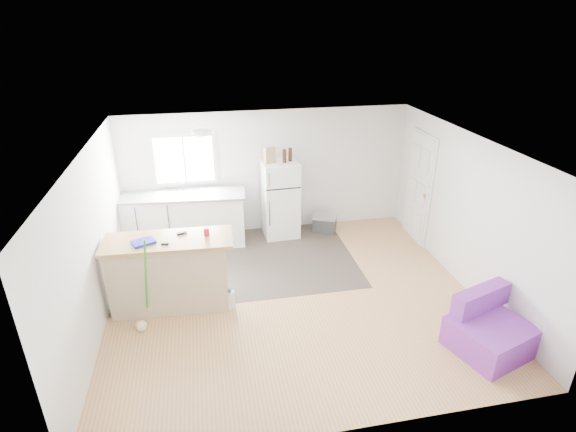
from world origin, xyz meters
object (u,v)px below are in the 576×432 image
at_px(kitchen_cabinets, 185,218).
at_px(cardboard_box, 270,155).
at_px(bottle_left, 284,156).
at_px(blue_tray, 143,242).
at_px(bottle_right, 290,155).
at_px(peninsula, 170,273).
at_px(red_cup, 207,232).
at_px(cooler, 325,223).
at_px(mop, 143,315).
at_px(cleaner_jug, 230,300).
at_px(refrigerator, 280,199).
at_px(purple_seat, 488,330).

bearing_deg(kitchen_cabinets, cardboard_box, 4.87).
bearing_deg(cardboard_box, bottle_left, -6.20).
bearing_deg(blue_tray, bottle_right, 40.08).
distance_m(peninsula, blue_tray, 0.64).
relative_size(red_cup, cardboard_box, 0.40).
xyz_separation_m(cooler, mop, (-3.28, -2.47, 0.05)).
distance_m(blue_tray, bottle_left, 3.16).
height_order(cooler, bottle_left, bottle_left).
bearing_deg(peninsula, blue_tray, -166.60).
height_order(cleaner_jug, red_cup, red_cup).
xyz_separation_m(refrigerator, cardboard_box, (-0.20, -0.02, 0.90)).
bearing_deg(purple_seat, cooler, 89.44).
bearing_deg(purple_seat, kitchen_cabinets, 117.90).
relative_size(bottle_left, bottle_right, 1.00).
relative_size(peninsula, bottle_left, 7.37).
bearing_deg(red_cup, kitchen_cabinets, 100.88).
height_order(mop, red_cup, mop).
bearing_deg(mop, peninsula, 24.10).
relative_size(blue_tray, bottle_left, 1.20).
xyz_separation_m(kitchen_cabinets, bottle_right, (2.01, 0.04, 1.11)).
xyz_separation_m(cooler, purple_seat, (1.17, -3.73, 0.09)).
bearing_deg(mop, blue_tray, 50.63).
distance_m(kitchen_cabinets, bottle_left, 2.19).
relative_size(cooler, cleaner_jug, 1.65).
bearing_deg(cooler, refrigerator, -157.80).
xyz_separation_m(refrigerator, cooler, (0.89, -0.04, -0.57)).
xyz_separation_m(kitchen_cabinets, cleaner_jug, (0.64, -2.25, -0.37)).
bearing_deg(cleaner_jug, cooler, 41.66).
bearing_deg(peninsula, cooler, 36.98).
xyz_separation_m(peninsula, bottle_left, (2.08, 1.98, 1.06)).
relative_size(kitchen_cabinets, red_cup, 19.21).
bearing_deg(purple_seat, refrigerator, 100.62).
bearing_deg(blue_tray, peninsula, 10.81).
xyz_separation_m(purple_seat, cleaner_jug, (-3.24, 1.51, -0.12)).
distance_m(cooler, blue_tray, 3.90).
height_order(refrigerator, cardboard_box, cardboard_box).
bearing_deg(blue_tray, mop, -101.61).
relative_size(purple_seat, red_cup, 9.28).
height_order(kitchen_cabinets, red_cup, kitchen_cabinets).
height_order(refrigerator, cleaner_jug, refrigerator).
distance_m(purple_seat, cleaner_jug, 3.58).
relative_size(kitchen_cabinets, peninsula, 1.25).
bearing_deg(peninsula, kitchen_cabinets, 87.04).
height_order(refrigerator, blue_tray, refrigerator).
relative_size(refrigerator, blue_tray, 4.99).
height_order(red_cup, cardboard_box, cardboard_box).
height_order(cleaner_jug, cardboard_box, cardboard_box).
bearing_deg(refrigerator, cooler, -5.29).
relative_size(mop, bottle_right, 5.63).
bearing_deg(cardboard_box, peninsula, -132.16).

